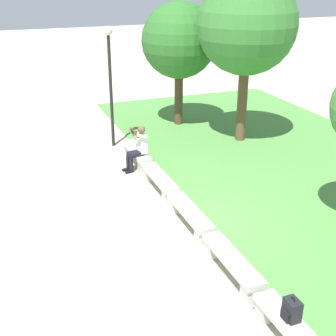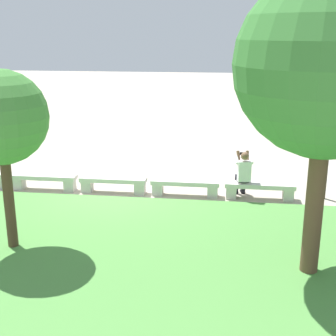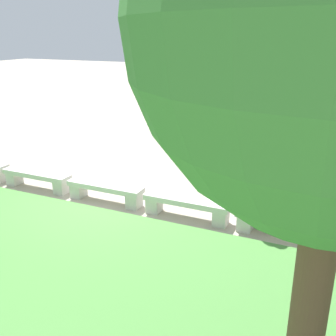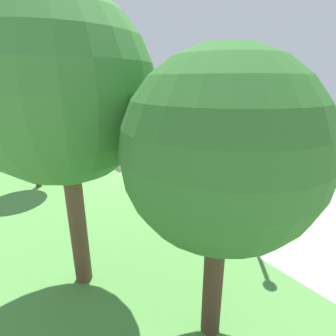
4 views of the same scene
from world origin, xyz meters
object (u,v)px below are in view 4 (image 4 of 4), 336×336
Objects in this scene: bench_main at (200,205)px; bench_near at (163,185)px; bench_mid at (136,171)px; tree_far_back at (61,92)px; bench_end at (99,151)px; person_photographer at (193,187)px; backpack at (100,146)px; tree_right_background at (222,154)px; trash_bin at (105,139)px; lamp_post at (261,145)px; bench_far at (115,160)px; tree_left_background at (27,117)px.

bench_main is 2.04m from bench_near.
bench_main is 1.00× the size of bench_near.
bench_main and bench_mid have the same top height.
tree_far_back reaches higher than bench_main.
bench_main is at bearing 180.00° from bench_end.
person_photographer is (0.46, -0.08, 0.44)m from bench_main.
backpack is 11.68m from tree_right_background.
trash_bin is at bearing -16.50° from tree_right_background.
person_photographer is 10.36m from trash_bin.
bench_near is (2.04, 0.00, 0.00)m from bench_main.
bench_mid is 0.49× the size of lamp_post.
tree_far_back reaches higher than bench_mid.
backpack reaches higher than bench_main.
bench_mid is (4.08, 0.00, 0.00)m from bench_main.
tree_far_back is (2.43, 1.31, 0.74)m from tree_right_background.
bench_far is at bearing -179.14° from backpack.
tree_left_background is 8.57m from tree_right_background.
bench_mid is (2.04, 0.00, 0.00)m from bench_near.
bench_mid is 0.51× the size of tree_left_background.
tree_right_background is (-7.21, 2.65, 2.81)m from bench_mid.
backpack is 10.06m from tree_far_back.
person_photographer is 0.35× the size of tree_left_background.
bench_end is 10.34m from tree_far_back.
tree_right_background reaches higher than backpack.
lamp_post is at bearing -175.08° from person_photographer.
bench_far is 8.19m from lamp_post.
bench_main is 4.08m from bench_mid.
trash_bin is at bearing -28.24° from backpack.
trash_bin is at bearing -7.70° from bench_main.
bench_end is at bearing -13.22° from tree_right_background.
tree_right_background is 3.28m from lamp_post.
bench_end is 2.52× the size of trash_bin.
trash_bin reaches higher than bench_main.
tree_far_back is (-8.67, 3.94, 3.23)m from backpack.
lamp_post reaches higher than bench_mid.
bench_far is at bearing 0.77° from person_photographer.
lamp_post is at bearing -104.00° from tree_far_back.
bench_far is at bearing 0.00° from bench_mid.
bench_main and bench_end have the same top height.
bench_far is at bearing -16.01° from tree_right_background.
tree_left_background reaches higher than bench_near.
lamp_post reaches higher than bench_end.
bench_end is at bearing -52.70° from tree_left_background.
backpack is 9.92m from lamp_post.
person_photographer is 2.86m from lamp_post.
tree_right_background is 1.16× the size of lamp_post.
bench_mid and bench_far have the same top height.
bench_far is (2.04, 0.00, 0.00)m from bench_mid.
tree_far_back reaches higher than lamp_post.
bench_main is 1.00× the size of bench_far.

